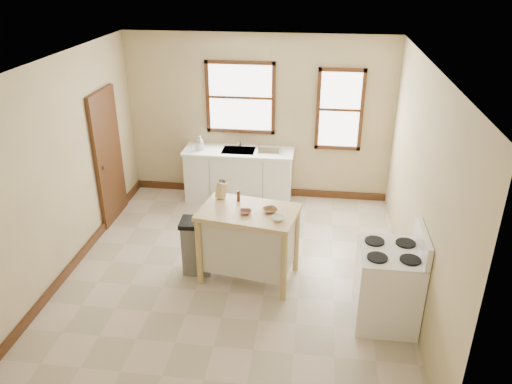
% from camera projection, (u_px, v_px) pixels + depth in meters
% --- Properties ---
extents(floor, '(5.00, 5.00, 0.00)m').
position_uv_depth(floor, '(236.00, 271.00, 6.80)').
color(floor, '#C6B09D').
rests_on(floor, ground).
extents(ceiling, '(5.00, 5.00, 0.00)m').
position_uv_depth(ceiling, '(231.00, 63.00, 5.60)').
color(ceiling, white).
rests_on(ceiling, ground).
extents(wall_back, '(4.50, 0.04, 2.80)m').
position_uv_depth(wall_back, '(258.00, 118.00, 8.44)').
color(wall_back, tan).
rests_on(wall_back, ground).
extents(wall_left, '(0.04, 5.00, 2.80)m').
position_uv_depth(wall_left, '(62.00, 168.00, 6.46)').
color(wall_left, tan).
rests_on(wall_left, ground).
extents(wall_right, '(0.04, 5.00, 2.80)m').
position_uv_depth(wall_right, '(420.00, 187.00, 5.94)').
color(wall_right, tan).
rests_on(wall_right, ground).
extents(window_main, '(1.17, 0.06, 1.22)m').
position_uv_depth(window_main, '(240.00, 98.00, 8.31)').
color(window_main, '#3E2310').
rests_on(window_main, wall_back).
extents(window_side, '(0.77, 0.06, 1.37)m').
position_uv_depth(window_side, '(340.00, 110.00, 8.18)').
color(window_side, '#3E2310').
rests_on(window_side, wall_back).
extents(door_left, '(0.06, 0.90, 2.10)m').
position_uv_depth(door_left, '(108.00, 157.00, 7.77)').
color(door_left, '#3E2310').
rests_on(door_left, ground).
extents(baseboard_back, '(4.50, 0.04, 0.12)m').
position_uv_depth(baseboard_back, '(258.00, 190.00, 8.99)').
color(baseboard_back, '#3E2310').
rests_on(baseboard_back, ground).
extents(baseboard_left, '(0.04, 5.00, 0.12)m').
position_uv_depth(baseboard_left, '(80.00, 256.00, 7.03)').
color(baseboard_left, '#3E2310').
rests_on(baseboard_left, ground).
extents(sink_counter, '(1.86, 0.62, 0.92)m').
position_uv_depth(sink_counter, '(239.00, 175.00, 8.61)').
color(sink_counter, silver).
rests_on(sink_counter, ground).
extents(faucet, '(0.03, 0.03, 0.22)m').
position_uv_depth(faucet, '(240.00, 140.00, 8.53)').
color(faucet, silver).
rests_on(faucet, sink_counter).
extents(soap_bottle_a, '(0.12, 0.12, 0.25)m').
position_uv_depth(soap_bottle_a, '(201.00, 143.00, 8.37)').
color(soap_bottle_a, '#B2B2B2').
rests_on(soap_bottle_a, sink_counter).
extents(soap_bottle_b, '(0.09, 0.09, 0.18)m').
position_uv_depth(soap_bottle_b, '(198.00, 145.00, 8.37)').
color(soap_bottle_b, '#B2B2B2').
rests_on(soap_bottle_b, sink_counter).
extents(dish_rack, '(0.46, 0.40, 0.10)m').
position_uv_depth(dish_rack, '(270.00, 149.00, 8.34)').
color(dish_rack, silver).
rests_on(dish_rack, sink_counter).
extents(kitchen_island, '(1.33, 0.97, 0.99)m').
position_uv_depth(kitchen_island, '(249.00, 244.00, 6.48)').
color(kitchen_island, tan).
rests_on(kitchen_island, ground).
extents(knife_block, '(0.14, 0.14, 0.20)m').
position_uv_depth(knife_block, '(221.00, 191.00, 6.54)').
color(knife_block, tan).
rests_on(knife_block, kitchen_island).
extents(pepper_grinder, '(0.05, 0.05, 0.15)m').
position_uv_depth(pepper_grinder, '(238.00, 196.00, 6.47)').
color(pepper_grinder, '#472613').
rests_on(pepper_grinder, kitchen_island).
extents(bowl_a, '(0.18, 0.18, 0.04)m').
position_uv_depth(bowl_a, '(245.00, 212.00, 6.18)').
color(bowl_a, brown).
rests_on(bowl_a, kitchen_island).
extents(bowl_b, '(0.25, 0.25, 0.04)m').
position_uv_depth(bowl_b, '(270.00, 210.00, 6.22)').
color(bowl_b, brown).
rests_on(bowl_b, kitchen_island).
extents(bowl_c, '(0.17, 0.17, 0.05)m').
position_uv_depth(bowl_c, '(278.00, 218.00, 6.02)').
color(bowl_c, white).
rests_on(bowl_c, kitchen_island).
extents(trash_bin, '(0.41, 0.35, 0.77)m').
position_uv_depth(trash_bin, '(197.00, 246.00, 6.64)').
color(trash_bin, slate).
rests_on(trash_bin, ground).
extents(gas_stove, '(0.75, 0.76, 1.21)m').
position_uv_depth(gas_stove, '(388.00, 276.00, 5.66)').
color(gas_stove, white).
rests_on(gas_stove, ground).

